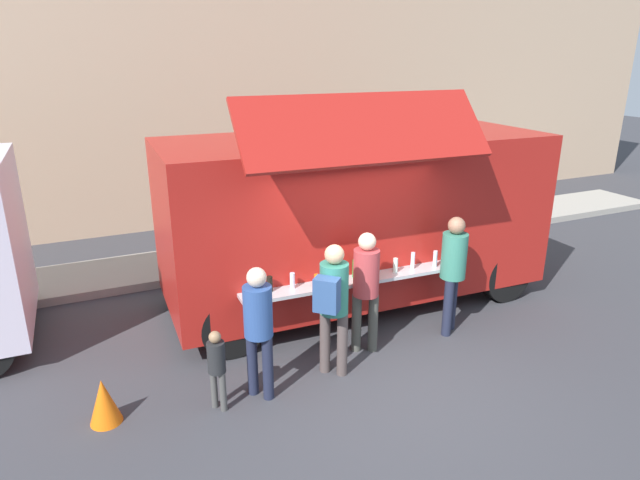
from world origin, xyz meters
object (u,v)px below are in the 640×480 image
food_truck_main (355,214)px  customer_front_ordering (366,282)px  traffic_cone_orange (104,401)px  customer_rear_waiting (258,322)px  trash_bin (449,212)px  customer_mid_with_backpack (333,298)px  child_near_queue (217,363)px  customer_extra_browsing (453,265)px

food_truck_main → customer_front_ordering: 1.76m
traffic_cone_orange → customer_front_ordering: size_ratio=0.31×
customer_rear_waiting → food_truck_main: bearing=2.4°
trash_bin → customer_mid_with_backpack: (-5.02, -4.25, 0.59)m
food_truck_main → customer_rear_waiting: size_ratio=3.64×
food_truck_main → customer_mid_with_backpack: size_ratio=3.45×
child_near_queue → food_truck_main: bearing=-0.3°
food_truck_main → customer_front_ordering: bearing=-110.9°
customer_front_ordering → customer_extra_browsing: bearing=-66.8°
traffic_cone_orange → customer_extra_browsing: customer_extra_browsing is taller
traffic_cone_orange → customer_front_ordering: customer_front_ordering is taller
traffic_cone_orange → trash_bin: (7.80, 4.07, 0.23)m
customer_mid_with_backpack → customer_rear_waiting: 1.01m
trash_bin → customer_front_ordering: (-4.35, -3.88, 0.54)m
customer_rear_waiting → customer_extra_browsing: (3.10, 0.39, 0.07)m
food_truck_main → trash_bin: 4.48m
food_truck_main → customer_mid_with_backpack: food_truck_main is taller
traffic_cone_orange → customer_front_ordering: bearing=3.1°
traffic_cone_orange → customer_mid_with_backpack: size_ratio=0.31×
customer_rear_waiting → child_near_queue: size_ratio=1.65×
trash_bin → customer_rear_waiting: customer_rear_waiting is taller
food_truck_main → child_near_queue: size_ratio=6.02×
customer_front_ordering → child_near_queue: size_ratio=1.71×
customer_front_ordering → child_near_queue: bearing=127.0°
customer_extra_browsing → child_near_queue: 3.69m
food_truck_main → customer_front_ordering: (-0.65, -1.56, -0.47)m
trash_bin → customer_front_ordering: customer_front_ordering is taller
trash_bin → traffic_cone_orange: bearing=-152.4°
trash_bin → customer_extra_browsing: size_ratio=0.56×
customer_extra_browsing → child_near_queue: bearing=58.4°
customer_rear_waiting → traffic_cone_orange: bearing=134.1°
traffic_cone_orange → child_near_queue: (1.24, -0.29, 0.34)m
trash_bin → customer_mid_with_backpack: 6.61m
customer_mid_with_backpack → customer_front_ordering: bearing=-17.1°
food_truck_main → traffic_cone_orange: (-4.11, -1.75, -1.24)m
trash_bin → customer_mid_with_backpack: bearing=-139.8°
customer_front_ordering → child_near_queue: customer_front_ordering is taller
customer_mid_with_backpack → child_near_queue: bearing=138.4°
food_truck_main → child_near_queue: food_truck_main is taller
child_near_queue → customer_extra_browsing: bearing=-28.9°
customer_extra_browsing → traffic_cone_orange: bearing=53.2°
customer_front_ordering → customer_extra_browsing: size_ratio=0.97×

